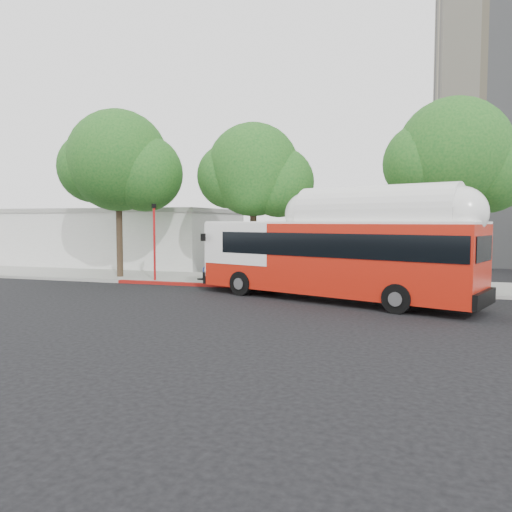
{
  "coord_description": "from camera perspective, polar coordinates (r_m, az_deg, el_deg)",
  "views": [
    {
      "loc": [
        7.24,
        -19.71,
        3.36
      ],
      "look_at": [
        0.1,
        3.0,
        1.7
      ],
      "focal_mm": 35.0,
      "sensor_mm": 36.0,
      "label": 1
    }
  ],
  "objects": [
    {
      "name": "sidewalk",
      "position": [
        27.39,
        2.0,
        -2.9
      ],
      "size": [
        60.0,
        5.0,
        0.15
      ],
      "primitive_type": "cube",
      "color": "gray",
      "rests_on": "ground"
    },
    {
      "name": "low_commercial_bldg",
      "position": [
        39.86,
        -14.76,
        2.13
      ],
      "size": [
        16.2,
        10.2,
        4.25
      ],
      "color": "silver",
      "rests_on": "ground"
    },
    {
      "name": "street_tree_left",
      "position": [
        29.96,
        -14.65,
        10.08
      ],
      "size": [
        6.67,
        5.8,
        9.74
      ],
      "color": "#2D2116",
      "rests_on": "ground"
    },
    {
      "name": "transit_bus",
      "position": [
        21.25,
        8.76,
        -0.28
      ],
      "size": [
        12.96,
        6.58,
        3.84
      ],
      "rotation": [
        0.0,
        0.0,
        -0.35
      ],
      "color": "#B81B0C",
      "rests_on": "ground"
    },
    {
      "name": "curb_strip",
      "position": [
        24.91,
        0.41,
        -3.58
      ],
      "size": [
        60.0,
        0.3,
        0.15
      ],
      "primitive_type": "cube",
      "color": "gray",
      "rests_on": "ground"
    },
    {
      "name": "street_tree_right",
      "position": [
        25.83,
        22.6,
        10.12
      ],
      "size": [
        6.21,
        5.4,
        9.18
      ],
      "color": "#2D2116",
      "rests_on": "ground"
    },
    {
      "name": "street_tree_mid",
      "position": [
        27.05,
        0.55,
        9.39
      ],
      "size": [
        5.75,
        5.0,
        8.62
      ],
      "color": "#2D2116",
      "rests_on": "ground"
    },
    {
      "name": "signal_pole",
      "position": [
        27.6,
        -11.54,
        1.52
      ],
      "size": [
        0.12,
        0.41,
        4.3
      ],
      "color": "red",
      "rests_on": "ground"
    },
    {
      "name": "ground",
      "position": [
        21.27,
        -2.69,
        -5.1
      ],
      "size": [
        120.0,
        120.0,
        0.0
      ],
      "primitive_type": "plane",
      "color": "black",
      "rests_on": "ground"
    },
    {
      "name": "red_curb_segment",
      "position": [
        25.94,
        -5.95,
        -3.29
      ],
      "size": [
        10.0,
        0.32,
        0.16
      ],
      "primitive_type": "cube",
      "color": "maroon",
      "rests_on": "ground"
    }
  ]
}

